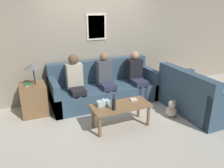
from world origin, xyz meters
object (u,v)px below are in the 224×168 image
Objects in this scene: drinking_glass at (113,102)px; person_right at (136,74)px; couch_main at (104,88)px; teddy_bear at (171,109)px; coffee_table at (121,108)px; person_middle at (106,77)px; person_left at (76,81)px; couch_side at (195,98)px; wine_bottle at (114,104)px.

drinking_glass is 0.09× the size of person_right.
teddy_bear is at bearing -52.14° from couch_main.
teddy_bear is at bearing -5.50° from drinking_glass.
coffee_table is 1.12m from person_middle.
person_left reaches higher than person_middle.
teddy_bear is (-0.59, 0.01, -0.16)m from couch_side.
person_right is (1.10, 1.17, 0.07)m from wine_bottle.
person_right reaches higher than coffee_table.
couch_main is 0.35m from person_middle.
coffee_table is at bearing 32.15° from wine_bottle.
couch_side is 1.35× the size of person_middle.
person_left is (-2.30, 1.14, 0.33)m from couch_side.
person_left is 1.02× the size of person_middle.
wine_bottle is 1.25m from person_middle.
person_right is at bearing -2.87° from person_middle.
person_left is 1.47m from person_right.
couch_main is 0.80m from person_left.
teddy_bear is (0.24, -1.10, -0.47)m from person_right.
couch_main is 2.12× the size of person_right.
couch_side is at bearing 1.59° from wine_bottle.
coffee_table is 0.93× the size of person_middle.
couch_side is 2.59m from person_left.
couch_side is 4.52× the size of teddy_bear.
couch_side is 0.62m from teddy_bear.
wine_bottle is 0.25× the size of person_right.
drinking_glass is (-1.86, 0.13, 0.19)m from couch_side.
couch_side is at bearing -53.33° from person_right.
person_left is at bearing -179.07° from person_middle.
person_middle is at bearing 131.48° from teddy_bear.
couch_side is 1.94m from wine_bottle.
person_left reaches higher than coffee_table.
couch_main is 6.95× the size of teddy_bear.
person_left is 2.11m from teddy_bear.
person_middle is 3.34× the size of teddy_bear.
drinking_glass is (-0.13, 0.06, 0.12)m from coffee_table.
person_left is at bearing 178.93° from person_right.
person_right is (0.77, -0.04, -0.01)m from person_middle.
couch_main is 2.08× the size of person_middle.
couch_side is 1.33× the size of person_left.
person_middle is (-0.01, -0.15, 0.32)m from couch_main.
person_middle is (0.13, 1.08, 0.25)m from coffee_table.
person_middle is 1.02× the size of person_right.
wine_bottle is at bearing -133.28° from person_right.
wine_bottle is 0.24× the size of person_left.
drinking_glass reaches higher than coffee_table.
person_right is at bearing 49.21° from coffee_table.
person_middle is (0.70, 0.01, -0.02)m from person_left.
drinking_glass is at bearing -136.41° from person_right.
coffee_table is 3.84× the size of wine_bottle.
couch_side reaches higher than coffee_table.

